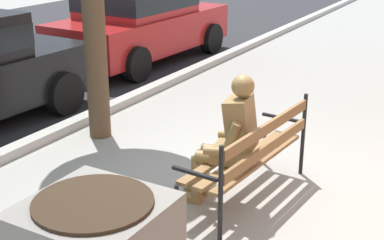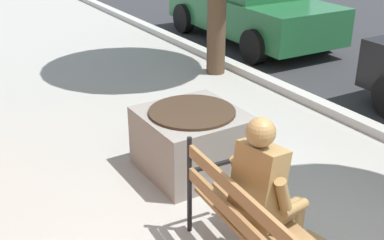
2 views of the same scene
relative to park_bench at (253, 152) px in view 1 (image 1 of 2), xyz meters
The scene contains 5 objects.
ground_plane 0.59m from the park_bench, 27.09° to the left, with size 80.00×80.00×0.00m, color #9E9B93.
curb_stone 3.05m from the park_bench, 86.08° to the left, with size 60.00×0.20×0.12m, color #B2AFA8.
park_bench is the anchor object (origin of this frame).
bronze_statue_seated 0.30m from the park_bench, 128.74° to the left, with size 0.60×0.83×1.37m.
parked_car_red 6.21m from the park_bench, 45.27° to the left, with size 4.15×2.03×1.56m.
Camera 1 is at (-4.90, -2.10, 2.72)m, focal length 51.49 mm.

